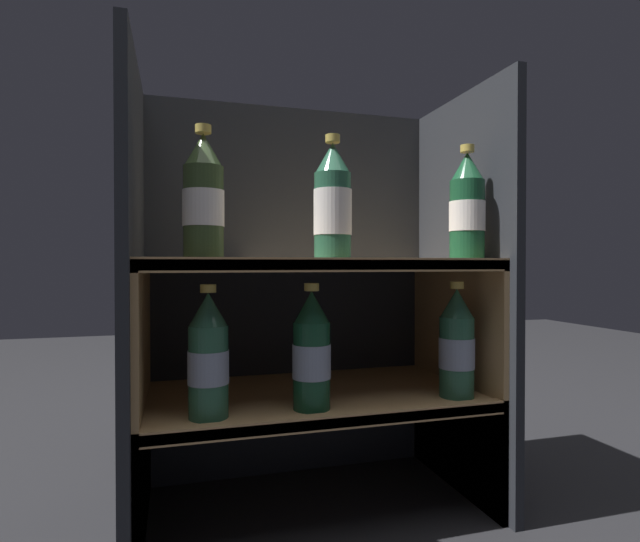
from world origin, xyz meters
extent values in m
cube|color=#23262B|center=(0.00, 0.38, 0.44)|extent=(0.72, 0.02, 0.89)
cube|color=#23262B|center=(-0.35, 0.19, 0.44)|extent=(0.02, 0.41, 0.89)
cube|color=#23262B|center=(0.35, 0.19, 0.44)|extent=(0.02, 0.41, 0.89)
cube|color=tan|center=(0.00, 0.19, 0.23)|extent=(0.68, 0.37, 0.02)
cube|color=tan|center=(0.00, 0.01, 0.23)|extent=(0.68, 0.02, 0.03)
cube|color=tan|center=(-0.34, 0.19, 0.11)|extent=(0.01, 0.37, 0.22)
cube|color=tan|center=(0.34, 0.19, 0.11)|extent=(0.01, 0.37, 0.22)
cube|color=tan|center=(0.00, 0.19, 0.51)|extent=(0.68, 0.37, 0.02)
cube|color=tan|center=(0.00, 0.01, 0.51)|extent=(0.68, 0.02, 0.03)
cube|color=tan|center=(-0.34, 0.19, 0.25)|extent=(0.01, 0.37, 0.50)
cube|color=tan|center=(0.34, 0.19, 0.25)|extent=(0.01, 0.37, 0.50)
cylinder|color=#384C28|center=(-0.23, 0.07, 0.60)|extent=(0.07, 0.07, 0.16)
cylinder|color=white|center=(-0.23, 0.07, 0.61)|extent=(0.07, 0.07, 0.06)
cone|color=#384C28|center=(-0.23, 0.07, 0.71)|extent=(0.07, 0.07, 0.06)
cylinder|color=gold|center=(-0.23, 0.07, 0.74)|extent=(0.03, 0.03, 0.01)
cylinder|color=#285B42|center=(0.01, 0.07, 0.60)|extent=(0.07, 0.07, 0.16)
cylinder|color=white|center=(0.01, 0.07, 0.61)|extent=(0.07, 0.07, 0.08)
cone|color=#285B42|center=(0.01, 0.07, 0.71)|extent=(0.07, 0.07, 0.06)
cylinder|color=gold|center=(0.01, 0.07, 0.74)|extent=(0.03, 0.03, 0.01)
cylinder|color=#194C2D|center=(0.29, 0.07, 0.60)|extent=(0.07, 0.07, 0.16)
cylinder|color=white|center=(0.29, 0.07, 0.61)|extent=(0.07, 0.07, 0.06)
cone|color=#194C2D|center=(0.29, 0.07, 0.71)|extent=(0.07, 0.07, 0.06)
cylinder|color=gold|center=(0.29, 0.07, 0.74)|extent=(0.03, 0.03, 0.01)
cylinder|color=#285B42|center=(-0.22, 0.07, 0.32)|extent=(0.07, 0.07, 0.16)
cylinder|color=#8C99B2|center=(-0.22, 0.07, 0.33)|extent=(0.07, 0.07, 0.06)
cone|color=#285B42|center=(-0.22, 0.07, 0.43)|extent=(0.07, 0.07, 0.06)
cylinder|color=gold|center=(-0.22, 0.07, 0.47)|extent=(0.03, 0.03, 0.01)
cylinder|color=#144228|center=(-0.03, 0.07, 0.32)|extent=(0.07, 0.07, 0.16)
cylinder|color=#8C99B2|center=(-0.03, 0.07, 0.33)|extent=(0.07, 0.07, 0.06)
cone|color=#144228|center=(-0.03, 0.07, 0.43)|extent=(0.07, 0.07, 0.06)
cylinder|color=gold|center=(-0.03, 0.07, 0.47)|extent=(0.03, 0.03, 0.01)
cylinder|color=#285B42|center=(0.27, 0.07, 0.32)|extent=(0.07, 0.07, 0.16)
cylinder|color=#8C99B2|center=(0.27, 0.07, 0.33)|extent=(0.07, 0.07, 0.06)
cone|color=#285B42|center=(0.27, 0.07, 0.43)|extent=(0.07, 0.07, 0.06)
cylinder|color=gold|center=(0.27, 0.07, 0.47)|extent=(0.03, 0.03, 0.01)
camera|label=1|loc=(-0.28, -0.82, 0.51)|focal=28.00mm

